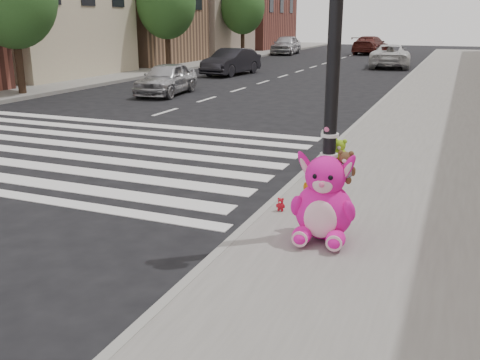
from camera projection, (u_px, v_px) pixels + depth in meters
The scene contains 16 objects.
ground at pixel (71, 267), 6.29m from camera, with size 120.00×120.00×0.00m, color black.
sidewalk_far at pixel (113, 72), 28.89m from camera, with size 6.00×80.00×0.14m, color slate.
curb_edge at pixel (359, 124), 14.56m from camera, with size 0.12×80.00×0.15m, color gray.
crosswalk at pixel (62, 143), 12.53m from camera, with size 11.00×6.00×0.01m, color silver, non-canonical shape.
bld_far_c at pixel (138, 0), 33.80m from camera, with size 6.00×8.00×8.00m, color #8B654A.
bld_far_e at pixel (252, 1), 51.37m from camera, with size 6.00×10.00×9.00m, color brown.
signal_pole at pixel (332, 108), 6.43m from camera, with size 0.70×0.49×4.00m.
tree_far_b at pixel (166, 3), 28.80m from camera, with size 3.20×3.20×5.44m.
tree_far_c at pixel (243, 7), 38.54m from camera, with size 3.20×3.20×5.44m.
pink_bunny at pixel (324, 204), 6.60m from camera, with size 0.81×0.87×1.14m.
red_teddy at pixel (281, 204), 7.69m from camera, with size 0.14×0.09×0.20m, color #B3111F, non-canonical shape.
car_silver_far at pixel (166, 79), 20.52m from camera, with size 1.44×3.58×1.22m, color #AAABAF.
car_dark_far at pixel (231, 62), 27.87m from camera, with size 1.43×4.10×1.35m, color black.
car_white_near at pixel (390, 56), 32.24m from camera, with size 2.27×4.92×1.37m, color silver.
car_maroon_near at pixel (370, 45), 44.70m from camera, with size 2.07×5.08×1.47m, color #4F1B16.
car_silver_deep at pixel (286, 45), 44.29m from camera, with size 1.84×4.58×1.56m, color #B2B2B7.
Camera 1 is at (4.02, -4.54, 2.79)m, focal length 40.00 mm.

